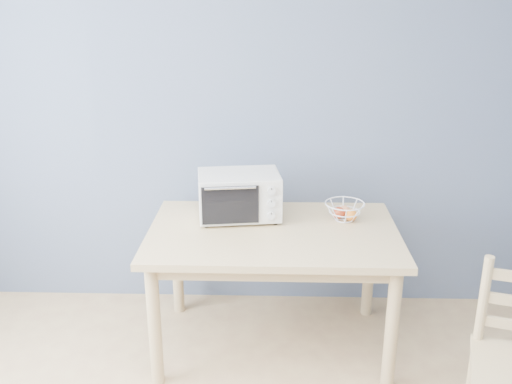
{
  "coord_description": "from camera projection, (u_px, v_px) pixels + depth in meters",
  "views": [
    {
      "loc": [
        0.31,
        -1.27,
        2.02
      ],
      "look_at": [
        0.22,
        1.8,
        0.93
      ],
      "focal_mm": 40.0,
      "sensor_mm": 36.0,
      "label": 1
    }
  ],
  "objects": [
    {
      "name": "toaster_oven",
      "position": [
        236.0,
        195.0,
        3.31
      ],
      "size": [
        0.51,
        0.4,
        0.28
      ],
      "rotation": [
        0.0,
        0.0,
        0.14
      ],
      "color": "beige",
      "rests_on": "dining_table"
    },
    {
      "name": "dining_table",
      "position": [
        273.0,
        246.0,
        3.23
      ],
      "size": [
        1.4,
        0.9,
        0.75
      ],
      "color": "tan",
      "rests_on": "ground"
    },
    {
      "name": "fruit_basket",
      "position": [
        345.0,
        211.0,
        3.32
      ],
      "size": [
        0.24,
        0.24,
        0.11
      ],
      "rotation": [
        0.0,
        0.0,
        -0.03
      ],
      "color": "white",
      "rests_on": "dining_table"
    },
    {
      "name": "room",
      "position": [
        148.0,
        291.0,
        1.44
      ],
      "size": [
        4.01,
        4.51,
        2.61
      ],
      "color": "tan",
      "rests_on": "ground"
    }
  ]
}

